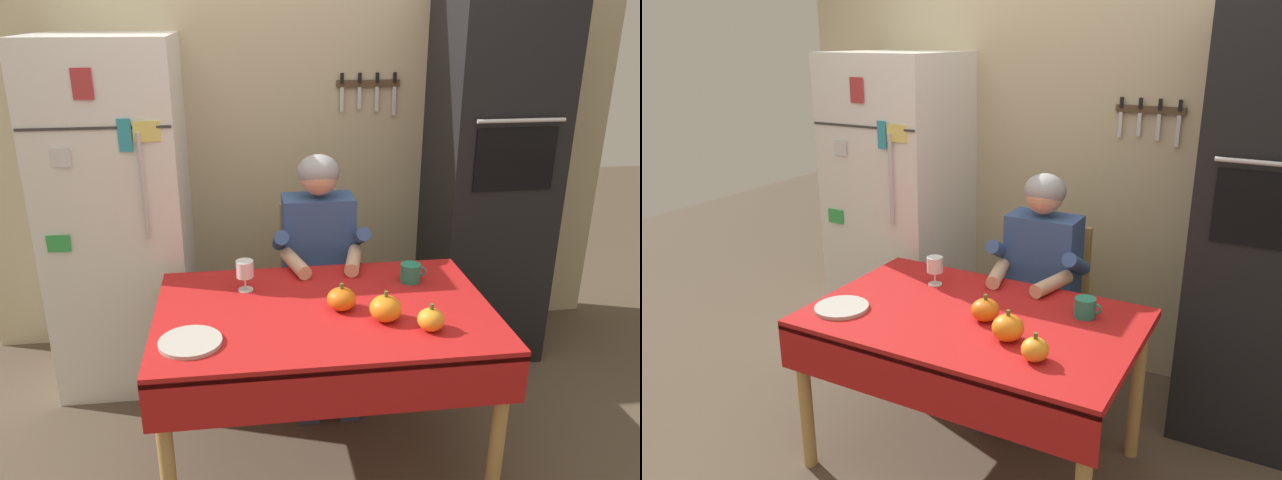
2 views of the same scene
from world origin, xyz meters
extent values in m
plane|color=brown|center=(0.00, 0.00, 0.00)|extent=(10.00, 10.00, 0.00)
cube|color=#BCAD89|center=(0.05, 1.35, 1.30)|extent=(3.70, 0.10, 2.60)
cube|color=#4C3823|center=(0.41, 1.29, 1.52)|extent=(0.36, 0.02, 0.04)
cube|color=silver|center=(0.26, 1.28, 1.43)|extent=(0.02, 0.01, 0.14)
cube|color=black|center=(0.26, 1.28, 1.55)|extent=(0.02, 0.01, 0.06)
cube|color=silver|center=(0.36, 1.28, 1.44)|extent=(0.02, 0.01, 0.12)
cube|color=black|center=(0.36, 1.28, 1.55)|extent=(0.02, 0.01, 0.06)
cube|color=silver|center=(0.46, 1.28, 1.43)|extent=(0.02, 0.01, 0.14)
cube|color=black|center=(0.46, 1.28, 1.55)|extent=(0.02, 0.01, 0.06)
cube|color=silver|center=(0.56, 1.28, 1.42)|extent=(0.02, 0.01, 0.16)
cube|color=black|center=(0.56, 1.28, 1.55)|extent=(0.02, 0.01, 0.06)
cube|color=white|center=(-0.95, 0.96, 0.90)|extent=(0.68, 0.68, 1.80)
cylinder|color=silver|center=(-0.76, 0.60, 1.15)|extent=(0.02, 0.02, 0.50)
cube|color=#333335|center=(-0.95, 0.62, 1.42)|extent=(0.67, 0.01, 0.01)
cube|color=teal|center=(-0.82, 0.61, 1.39)|extent=(0.06, 0.02, 0.15)
cube|color=#E5D666|center=(-0.72, 0.61, 1.40)|extent=(0.12, 0.02, 0.09)
cube|color=green|center=(-1.17, 0.61, 0.89)|extent=(0.11, 0.02, 0.08)
cube|color=silver|center=(-1.11, 0.61, 1.29)|extent=(0.09, 0.02, 0.09)
cube|color=#B73338|center=(-0.97, 0.61, 1.61)|extent=(0.09, 0.02, 0.13)
cube|color=black|center=(1.05, 1.00, 1.05)|extent=(0.60, 0.60, 2.10)
cube|color=black|center=(1.05, 0.70, 1.20)|extent=(0.42, 0.01, 0.32)
cylinder|color=silver|center=(1.05, 0.67, 1.40)|extent=(0.45, 0.02, 0.02)
cylinder|color=tan|center=(-0.64, -0.29, 0.35)|extent=(0.06, 0.06, 0.70)
cylinder|color=tan|center=(-0.64, 0.49, 0.35)|extent=(0.06, 0.06, 0.70)
cylinder|color=tan|center=(0.64, -0.29, 0.35)|extent=(0.06, 0.06, 0.70)
cylinder|color=tan|center=(0.64, 0.49, 0.35)|extent=(0.06, 0.06, 0.70)
cube|color=red|center=(0.00, 0.10, 0.72)|extent=(1.40, 0.90, 0.04)
cube|color=red|center=(0.00, -0.34, 0.62)|extent=(1.40, 0.01, 0.20)
cube|color=tan|center=(0.06, 0.79, 0.43)|extent=(0.40, 0.40, 0.04)
cube|color=tan|center=(0.06, 0.97, 0.69)|extent=(0.36, 0.04, 0.48)
cylinder|color=tan|center=(-0.11, 0.62, 0.21)|extent=(0.04, 0.04, 0.41)
cylinder|color=tan|center=(-0.11, 0.96, 0.21)|extent=(0.04, 0.04, 0.41)
cylinder|color=tan|center=(0.23, 0.62, 0.21)|extent=(0.04, 0.04, 0.41)
cylinder|color=tan|center=(0.23, 0.96, 0.21)|extent=(0.04, 0.04, 0.41)
cube|color=#38384C|center=(-0.04, 0.41, 0.04)|extent=(0.10, 0.22, 0.08)
cube|color=#38384C|center=(0.16, 0.41, 0.04)|extent=(0.10, 0.22, 0.08)
cylinder|color=#38384C|center=(-0.04, 0.47, 0.23)|extent=(0.09, 0.09, 0.38)
cylinder|color=#38384C|center=(0.16, 0.47, 0.23)|extent=(0.09, 0.09, 0.38)
cube|color=#38384C|center=(-0.03, 0.63, 0.50)|extent=(0.12, 0.40, 0.11)
cube|color=#38384C|center=(0.15, 0.63, 0.50)|extent=(0.12, 0.40, 0.11)
cube|color=#33518E|center=(0.06, 0.75, 0.79)|extent=(0.36, 0.20, 0.48)
cylinder|color=#33518E|center=(-0.14, 0.68, 0.83)|extent=(0.07, 0.26, 0.18)
cylinder|color=#33518E|center=(0.26, 0.68, 0.83)|extent=(0.07, 0.26, 0.18)
cylinder|color=#D8A884|center=(-0.08, 0.51, 0.78)|extent=(0.13, 0.27, 0.07)
cylinder|color=#D8A884|center=(0.20, 0.51, 0.78)|extent=(0.13, 0.27, 0.07)
sphere|color=#D8A884|center=(0.06, 0.73, 1.14)|extent=(0.19, 0.19, 0.19)
ellipsoid|color=#99999E|center=(0.06, 0.74, 1.16)|extent=(0.21, 0.21, 0.17)
cylinder|color=#237F66|center=(0.43, 0.31, 0.78)|extent=(0.09, 0.09, 0.09)
torus|color=#237F66|center=(0.48, 0.31, 0.79)|extent=(0.05, 0.01, 0.05)
cylinder|color=white|center=(-0.32, 0.31, 0.74)|extent=(0.07, 0.07, 0.01)
cylinder|color=white|center=(-0.32, 0.31, 0.78)|extent=(0.01, 0.01, 0.06)
cylinder|color=white|center=(-0.32, 0.31, 0.84)|extent=(0.08, 0.08, 0.08)
ellipsoid|color=orange|center=(0.38, -0.14, 0.79)|extent=(0.10, 0.10, 0.09)
cylinder|color=#4C6023|center=(0.38, -0.14, 0.84)|extent=(0.02, 0.02, 0.02)
ellipsoid|color=orange|center=(0.23, -0.04, 0.79)|extent=(0.13, 0.13, 0.11)
cylinder|color=#4C6023|center=(0.23, -0.04, 0.86)|extent=(0.02, 0.02, 0.02)
ellipsoid|color=orange|center=(0.07, 0.08, 0.79)|extent=(0.12, 0.12, 0.10)
cylinder|color=#4C6023|center=(0.07, 0.08, 0.85)|extent=(0.02, 0.02, 0.02)
cylinder|color=#B7B2A8|center=(-0.54, -0.13, 0.75)|extent=(0.24, 0.24, 0.02)
camera|label=1|loc=(-0.32, -2.19, 1.92)|focal=34.67mm
camera|label=2|loc=(1.13, -2.07, 1.89)|focal=34.98mm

